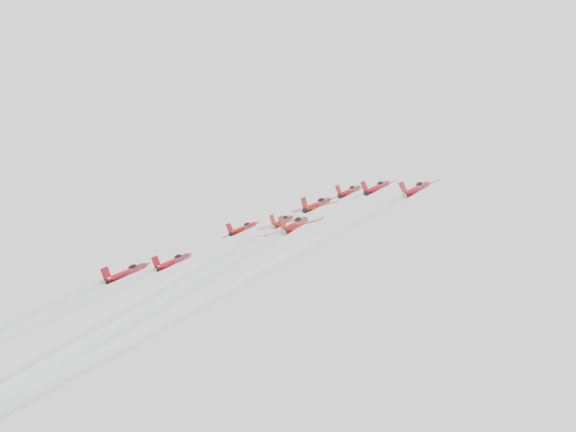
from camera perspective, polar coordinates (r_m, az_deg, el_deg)
The scene contains 7 objects.
jet_lead at distance 169.52m, azimuth 4.40°, elevation 1.76°, with size 10.04×12.36×9.42m.
jet_row2_left at distance 161.86m, azimuth -3.20°, elevation -0.87°, with size 9.07×11.16×8.50m.
jet_row2_center at distance 159.83m, azimuth 2.09°, elevation 0.83°, with size 10.59×13.03×9.93m.
jet_row2_right at distance 152.25m, azimuth 6.35°, elevation 2.03°, with size 9.58×11.79×8.98m.
jet_center at distance 105.15m, azimuth -10.61°, elevation -5.13°, with size 9.07×79.87×59.93m.
jet_rear_right at distance 82.98m, azimuth -13.79°, elevation -7.55°, with size 10.24×90.22×67.69m.
jet_rear_farright at distance 80.20m, azimuth 1.07°, elevation -2.85°, with size 8.52×75.06×56.32m.
Camera 1 is at (66.99, -107.92, 67.11)m, focal length 50.00 mm.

